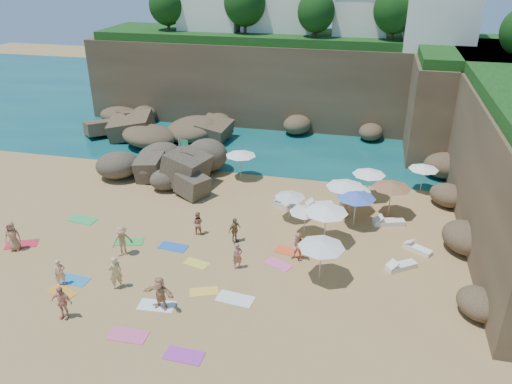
% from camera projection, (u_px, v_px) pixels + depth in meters
% --- Properties ---
extents(ground, '(120.00, 120.00, 0.00)m').
position_uv_depth(ground, '(214.00, 238.00, 31.07)').
color(ground, tan).
rests_on(ground, ground).
extents(seawater, '(120.00, 120.00, 0.00)m').
position_uv_depth(seawater, '(292.00, 106.00, 57.31)').
color(seawater, '#0C4751').
rests_on(seawater, ground).
extents(cliff_back, '(44.00, 8.00, 8.00)m').
position_uv_depth(cliff_back, '(305.00, 82.00, 50.78)').
color(cliff_back, brown).
rests_on(cliff_back, ground).
extents(cliff_corner, '(10.00, 12.00, 8.00)m').
position_uv_depth(cliff_corner, '(468.00, 105.00, 43.34)').
color(cliff_corner, brown).
rests_on(cliff_corner, ground).
extents(rock_promontory, '(12.00, 7.00, 2.00)m').
position_uv_depth(rock_promontory, '(154.00, 139.00, 47.31)').
color(rock_promontory, brown).
rests_on(rock_promontory, ground).
extents(clifftop_buildings, '(28.48, 9.48, 7.00)m').
position_uv_depth(clifftop_buildings, '(319.00, 6.00, 48.10)').
color(clifftop_buildings, white).
rests_on(clifftop_buildings, cliff_back).
extents(clifftop_trees, '(35.60, 23.82, 4.40)m').
position_uv_depth(clifftop_trees, '(332.00, 14.00, 42.23)').
color(clifftop_trees, '#11380F').
rests_on(clifftop_trees, ground).
extents(marina_masts, '(3.10, 0.10, 6.00)m').
position_uv_depth(marina_masts, '(156.00, 72.00, 59.37)').
color(marina_masts, white).
rests_on(marina_masts, ground).
extents(rock_outcrop, '(9.13, 7.93, 3.07)m').
position_uv_depth(rock_outcrop, '(158.00, 179.00, 39.03)').
color(rock_outcrop, brown).
rests_on(rock_outcrop, ground).
extents(flag_pole, '(0.75, 0.15, 3.83)m').
position_uv_depth(flag_pole, '(182.00, 156.00, 36.85)').
color(flag_pole, silver).
rests_on(flag_pole, ground).
extents(parasol_0, '(2.38, 2.38, 2.25)m').
position_uv_depth(parasol_0, '(241.00, 153.00, 38.36)').
color(parasol_0, silver).
rests_on(parasol_0, ground).
extents(parasol_1, '(1.97, 1.97, 1.86)m').
position_uv_depth(parasol_1, '(356.00, 189.00, 33.51)').
color(parasol_1, silver).
rests_on(parasol_1, ground).
extents(parasol_2, '(2.35, 2.35, 2.22)m').
position_uv_depth(parasol_2, '(369.00, 172.00, 35.19)').
color(parasol_2, silver).
rests_on(parasol_2, ground).
extents(parasol_3, '(2.17, 2.17, 2.05)m').
position_uv_depth(parasol_3, '(424.00, 167.00, 36.38)').
color(parasol_3, silver).
rests_on(parasol_3, ground).
extents(parasol_5, '(2.01, 2.01, 1.90)m').
position_uv_depth(parasol_5, '(305.00, 210.00, 30.73)').
color(parasol_5, silver).
rests_on(parasol_5, ground).
extents(parasol_6, '(2.58, 2.58, 2.44)m').
position_uv_depth(parasol_6, '(392.00, 185.00, 32.81)').
color(parasol_6, silver).
rests_on(parasol_6, ground).
extents(parasol_7, '(2.60, 2.60, 2.46)m').
position_uv_depth(parasol_7, '(346.00, 184.00, 32.88)').
color(parasol_7, silver).
rests_on(parasol_7, ground).
extents(parasol_8, '(2.62, 2.62, 2.48)m').
position_uv_depth(parasol_8, '(326.00, 209.00, 29.67)').
color(parasol_8, silver).
rests_on(parasol_8, ground).
extents(parasol_9, '(2.04, 2.04, 1.93)m').
position_uv_depth(parasol_9, '(290.00, 195.00, 32.53)').
color(parasol_9, silver).
rests_on(parasol_9, ground).
extents(parasol_10, '(2.51, 2.51, 2.38)m').
position_uv_depth(parasol_10, '(356.00, 195.00, 31.59)').
color(parasol_10, silver).
rests_on(parasol_10, ground).
extents(parasol_11, '(2.55, 2.55, 2.41)m').
position_uv_depth(parasol_11, '(322.00, 244.00, 26.31)').
color(parasol_11, silver).
rests_on(parasol_11, ground).
extents(lounger_0, '(2.04, 1.28, 0.30)m').
position_uv_depth(lounger_0, '(319.00, 205.00, 34.77)').
color(lounger_0, silver).
rests_on(lounger_0, ground).
extents(lounger_1, '(2.13, 1.36, 0.31)m').
position_uv_depth(lounger_1, '(287.00, 205.00, 34.74)').
color(lounger_1, silver).
rests_on(lounger_1, ground).
extents(lounger_2, '(2.14, 1.24, 0.32)m').
position_uv_depth(lounger_2, '(389.00, 222.00, 32.55)').
color(lounger_2, white).
rests_on(lounger_2, ground).
extents(lounger_3, '(2.11, 1.18, 0.31)m').
position_uv_depth(lounger_3, '(299.00, 210.00, 34.07)').
color(lounger_3, white).
rests_on(lounger_3, ground).
extents(lounger_4, '(1.73, 1.38, 0.26)m').
position_uv_depth(lounger_4, '(418.00, 249.00, 29.71)').
color(lounger_4, white).
rests_on(lounger_4, ground).
extents(lounger_5, '(1.82, 1.51, 0.28)m').
position_uv_depth(lounger_5, '(401.00, 266.00, 28.09)').
color(lounger_5, white).
rests_on(lounger_5, ground).
extents(towel_0, '(1.74, 0.97, 0.03)m').
position_uv_depth(towel_0, '(74.00, 280.00, 27.12)').
color(towel_0, '#2480C0').
rests_on(towel_0, ground).
extents(towel_1, '(1.85, 0.97, 0.03)m').
position_uv_depth(towel_1, '(128.00, 335.00, 23.23)').
color(towel_1, '#DD5689').
rests_on(towel_1, ground).
extents(towel_2, '(1.79, 1.33, 0.03)m').
position_uv_depth(towel_2, '(62.00, 292.00, 26.15)').
color(towel_2, orange).
rests_on(towel_2, ground).
extents(towel_3, '(2.01, 1.17, 0.03)m').
position_uv_depth(towel_3, '(82.00, 220.00, 33.14)').
color(towel_3, green).
rests_on(towel_3, ground).
extents(towel_4, '(1.59, 1.06, 0.03)m').
position_uv_depth(towel_4, '(196.00, 263.00, 28.55)').
color(towel_4, yellow).
rests_on(towel_4, ground).
extents(towel_5, '(2.01, 1.17, 0.03)m').
position_uv_depth(towel_5, '(235.00, 299.00, 25.66)').
color(towel_5, white).
rests_on(towel_5, ground).
extents(towel_6, '(1.79, 0.94, 0.03)m').
position_uv_depth(towel_6, '(184.00, 355.00, 22.09)').
color(towel_6, purple).
rests_on(towel_6, ground).
extents(towel_7, '(2.09, 1.61, 0.03)m').
position_uv_depth(towel_7, '(22.00, 244.00, 30.39)').
color(towel_7, red).
rests_on(towel_7, ground).
extents(towel_8, '(1.82, 1.02, 0.03)m').
position_uv_depth(towel_8, '(173.00, 247.00, 30.14)').
color(towel_8, blue).
rests_on(towel_8, ground).
extents(towel_9, '(1.74, 1.36, 0.03)m').
position_uv_depth(towel_9, '(278.00, 264.00, 28.49)').
color(towel_9, pink).
rests_on(towel_9, ground).
extents(towel_10, '(1.89, 1.18, 0.03)m').
position_uv_depth(towel_10, '(290.00, 251.00, 29.68)').
color(towel_10, '#FD5328').
rests_on(towel_10, ground).
extents(towel_11, '(1.91, 1.30, 0.03)m').
position_uv_depth(towel_11, '(129.00, 242.00, 30.65)').
color(towel_11, green).
rests_on(towel_11, ground).
extents(towel_12, '(1.66, 1.24, 0.03)m').
position_uv_depth(towel_12, '(204.00, 292.00, 26.21)').
color(towel_12, yellow).
rests_on(towel_12, ground).
extents(towel_13, '(1.91, 1.06, 0.03)m').
position_uv_depth(towel_13, '(157.00, 306.00, 25.17)').
color(towel_13, white).
rests_on(towel_13, ground).
extents(person_stand_0, '(0.67, 0.65, 1.55)m').
position_uv_depth(person_stand_0, '(60.00, 273.00, 26.44)').
color(person_stand_0, tan).
rests_on(person_stand_0, ground).
extents(person_stand_1, '(0.76, 0.59, 1.55)m').
position_uv_depth(person_stand_1, '(198.00, 223.00, 31.22)').
color(person_stand_1, '#B7715B').
rests_on(person_stand_1, ground).
extents(person_stand_2, '(1.28, 1.01, 1.84)m').
position_uv_depth(person_stand_2, '(197.00, 174.00, 37.63)').
color(person_stand_2, tan).
rests_on(person_stand_2, ground).
extents(person_stand_3, '(0.83, 1.04, 1.65)m').
position_uv_depth(person_stand_3, '(235.00, 230.00, 30.34)').
color(person_stand_3, olive).
rests_on(person_stand_3, ground).
extents(person_stand_4, '(0.96, 0.99, 1.82)m').
position_uv_depth(person_stand_4, '(344.00, 204.00, 33.21)').
color(person_stand_4, tan).
rests_on(person_stand_4, ground).
extents(person_stand_5, '(1.72, 0.72, 1.80)m').
position_uv_depth(person_stand_5, '(165.00, 164.00, 39.48)').
color(person_stand_5, '#A86D54').
rests_on(person_stand_5, ground).
extents(person_stand_6, '(0.82, 0.83, 1.93)m').
position_uv_depth(person_stand_6, '(115.00, 272.00, 26.13)').
color(person_stand_6, tan).
rests_on(person_stand_6, ground).
extents(person_lie_0, '(2.05, 2.19, 0.49)m').
position_uv_depth(person_lie_0, '(124.00, 251.00, 29.31)').
color(person_lie_0, tan).
rests_on(person_lie_0, ground).
extents(person_lie_1, '(1.13, 1.85, 0.44)m').
position_uv_depth(person_lie_1, '(64.00, 314.00, 24.29)').
color(person_lie_1, '#E19A7F').
rests_on(person_lie_1, ground).
extents(person_lie_2, '(1.53, 2.05, 0.49)m').
position_uv_depth(person_lie_2, '(15.00, 246.00, 29.77)').
color(person_lie_2, '#A16E50').
rests_on(person_lie_2, ground).
extents(person_lie_3, '(1.88, 1.99, 0.48)m').
position_uv_depth(person_lie_3, '(161.00, 304.00, 24.92)').
color(person_lie_3, tan).
rests_on(person_lie_3, ground).
extents(person_lie_4, '(1.35, 1.60, 0.37)m').
position_uv_depth(person_lie_4, '(238.00, 265.00, 28.09)').
color(person_lie_4, '#A86554').
rests_on(person_lie_4, ground).
extents(person_lie_5, '(1.08, 1.83, 0.65)m').
position_uv_depth(person_lie_5, '(298.00, 255.00, 28.75)').
color(person_lie_5, tan).
rests_on(person_lie_5, ground).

